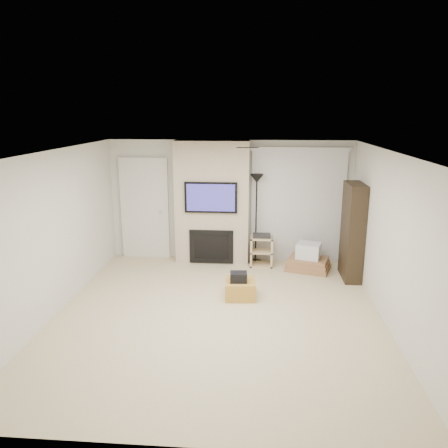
# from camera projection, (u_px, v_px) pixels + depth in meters

# --- Properties ---
(floor) EXTENTS (5.00, 5.50, 0.00)m
(floor) POSITION_uv_depth(u_px,v_px,m) (218.00, 315.00, 6.74)
(floor) COLOR beige
(floor) RESTS_ON ground
(ceiling) EXTENTS (5.00, 5.50, 0.00)m
(ceiling) POSITION_uv_depth(u_px,v_px,m) (217.00, 152.00, 6.11)
(ceiling) COLOR white
(ceiling) RESTS_ON wall_back
(wall_back) EXTENTS (5.00, 0.00, 2.50)m
(wall_back) POSITION_uv_depth(u_px,v_px,m) (230.00, 201.00, 9.08)
(wall_back) COLOR silver
(wall_back) RESTS_ON ground
(wall_front) EXTENTS (5.00, 0.00, 2.50)m
(wall_front) POSITION_uv_depth(u_px,v_px,m) (188.00, 326.00, 3.77)
(wall_front) COLOR silver
(wall_front) RESTS_ON ground
(wall_left) EXTENTS (0.00, 5.50, 2.50)m
(wall_left) POSITION_uv_depth(u_px,v_px,m) (54.00, 234.00, 6.61)
(wall_left) COLOR silver
(wall_left) RESTS_ON ground
(wall_right) EXTENTS (0.00, 5.50, 2.50)m
(wall_right) POSITION_uv_depth(u_px,v_px,m) (392.00, 242.00, 6.23)
(wall_right) COLOR silver
(wall_right) RESTS_ON ground
(hvac_vent) EXTENTS (0.35, 0.18, 0.01)m
(hvac_vent) POSITION_uv_depth(u_px,v_px,m) (247.00, 148.00, 6.85)
(hvac_vent) COLOR silver
(hvac_vent) RESTS_ON ceiling
(ottoman) EXTENTS (0.54, 0.54, 0.30)m
(ottoman) POSITION_uv_depth(u_px,v_px,m) (240.00, 289.00, 7.36)
(ottoman) COLOR #BC8B35
(ottoman) RESTS_ON floor
(black_bag) EXTENTS (0.30, 0.24, 0.16)m
(black_bag) POSITION_uv_depth(u_px,v_px,m) (239.00, 277.00, 7.26)
(black_bag) COLOR black
(black_bag) RESTS_ON ottoman
(fireplace_wall) EXTENTS (1.50, 0.47, 2.50)m
(fireplace_wall) POSITION_uv_depth(u_px,v_px,m) (212.00, 203.00, 8.91)
(fireplace_wall) COLOR #C3B095
(fireplace_wall) RESTS_ON floor
(entry_door) EXTENTS (1.02, 0.11, 2.14)m
(entry_door) POSITION_uv_depth(u_px,v_px,m) (145.00, 209.00, 9.23)
(entry_door) COLOR silver
(entry_door) RESTS_ON floor
(vertical_blinds) EXTENTS (1.98, 0.10, 2.37)m
(vertical_blinds) POSITION_uv_depth(u_px,v_px,m) (298.00, 201.00, 8.92)
(vertical_blinds) COLOR silver
(vertical_blinds) RESTS_ON floor
(floor_lamp) EXTENTS (0.27, 0.27, 1.85)m
(floor_lamp) POSITION_uv_depth(u_px,v_px,m) (257.00, 194.00, 8.74)
(floor_lamp) COLOR black
(floor_lamp) RESTS_ON floor
(av_stand) EXTENTS (0.45, 0.38, 0.66)m
(av_stand) POSITION_uv_depth(u_px,v_px,m) (261.00, 249.00, 8.86)
(av_stand) COLOR #DBBD87
(av_stand) RESTS_ON floor
(box_stack) EXTENTS (0.96, 0.82, 0.55)m
(box_stack) POSITION_uv_depth(u_px,v_px,m) (308.00, 260.00, 8.64)
(box_stack) COLOR #9C6E47
(box_stack) RESTS_ON floor
(bookshelf) EXTENTS (0.30, 0.80, 1.80)m
(bookshelf) POSITION_uv_depth(u_px,v_px,m) (352.00, 232.00, 8.06)
(bookshelf) COLOR black
(bookshelf) RESTS_ON floor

